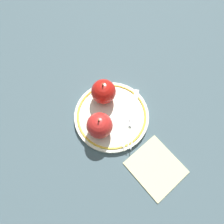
{
  "coord_description": "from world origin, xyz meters",
  "views": [
    {
      "loc": [
        -0.11,
        -0.2,
        0.57
      ],
      "look_at": [
        0.0,
        -0.01,
        0.04
      ],
      "focal_mm": 35.0,
      "sensor_mm": 36.0,
      "label": 1
    }
  ],
  "objects_px": {
    "fork": "(132,116)",
    "napkin_folded": "(156,167)",
    "plate": "(112,116)",
    "apple_second_whole": "(100,125)",
    "apple_red_whole": "(104,92)"
  },
  "relations": [
    {
      "from": "apple_red_whole",
      "to": "apple_second_whole",
      "type": "height_order",
      "value": "same"
    },
    {
      "from": "fork",
      "to": "apple_second_whole",
      "type": "bearing_deg",
      "value": -54.51
    },
    {
      "from": "apple_red_whole",
      "to": "napkin_folded",
      "type": "height_order",
      "value": "apple_red_whole"
    },
    {
      "from": "apple_red_whole",
      "to": "plate",
      "type": "bearing_deg",
      "value": -97.2
    },
    {
      "from": "apple_red_whole",
      "to": "napkin_folded",
      "type": "relative_size",
      "value": 0.59
    },
    {
      "from": "apple_second_whole",
      "to": "fork",
      "type": "bearing_deg",
      "value": -6.57
    },
    {
      "from": "napkin_folded",
      "to": "apple_red_whole",
      "type": "bearing_deg",
      "value": 94.81
    },
    {
      "from": "plate",
      "to": "fork",
      "type": "distance_m",
      "value": 0.06
    },
    {
      "from": "plate",
      "to": "napkin_folded",
      "type": "xyz_separation_m",
      "value": [
        0.03,
        -0.18,
        -0.01
      ]
    },
    {
      "from": "apple_second_whole",
      "to": "napkin_folded",
      "type": "xyz_separation_m",
      "value": [
        0.08,
        -0.16,
        -0.05
      ]
    },
    {
      "from": "apple_second_whole",
      "to": "fork",
      "type": "height_order",
      "value": "apple_second_whole"
    },
    {
      "from": "apple_second_whole",
      "to": "apple_red_whole",
      "type": "bearing_deg",
      "value": 54.63
    },
    {
      "from": "fork",
      "to": "plate",
      "type": "bearing_deg",
      "value": -82.57
    },
    {
      "from": "napkin_folded",
      "to": "fork",
      "type": "bearing_deg",
      "value": 82.89
    },
    {
      "from": "fork",
      "to": "napkin_folded",
      "type": "bearing_deg",
      "value": 34.95
    }
  ]
}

